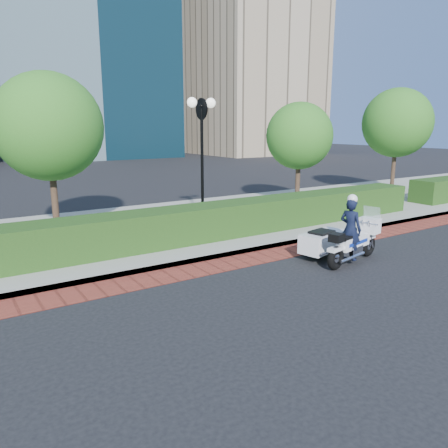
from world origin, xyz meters
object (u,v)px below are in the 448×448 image
lamppost (202,142)px  police_motorcycle (340,238)px  tree_c (299,136)px  tree_b (48,127)px  tree_d (397,123)px

lamppost → police_motorcycle: 5.72m
tree_c → police_motorcycle: bearing=-124.1°
tree_b → police_motorcycle: tree_b is taller
tree_d → tree_b: bearing=180.0°
lamppost → tree_c: 5.65m
tree_d → lamppost: bearing=-173.8°
tree_b → tree_d: tree_d is taller
tree_d → police_motorcycle: 12.92m
lamppost → tree_d: tree_d is taller
lamppost → tree_d: (12.00, 1.30, 0.65)m
lamppost → tree_b: size_ratio=0.86×
tree_b → tree_c: tree_b is taller
lamppost → tree_c: tree_c is taller
tree_d → police_motorcycle: size_ratio=2.31×
tree_d → police_motorcycle: bearing=-149.5°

